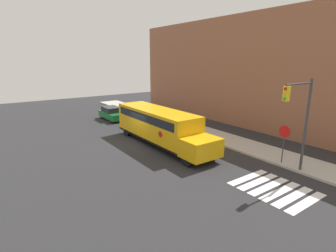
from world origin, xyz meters
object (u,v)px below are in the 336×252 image
school_bus (159,125)px  traffic_light (300,114)px  parked_car (112,113)px  stop_sign (284,139)px

school_bus → traffic_light: 10.49m
parked_car → traffic_light: traffic_light is taller
school_bus → parked_car: school_bus is taller
parked_car → traffic_light: bearing=7.8°
school_bus → parked_car: bearing=177.3°
parked_car → stop_sign: size_ratio=1.52×
traffic_light → school_bus: bearing=-161.2°
stop_sign → traffic_light: size_ratio=0.47×
parked_car → school_bus: bearing=-2.7°
stop_sign → school_bus: bearing=-153.5°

